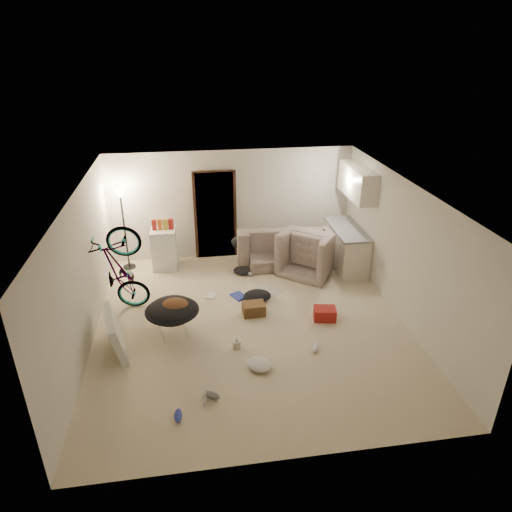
{
  "coord_description": "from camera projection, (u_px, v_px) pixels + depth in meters",
  "views": [
    {
      "loc": [
        -0.96,
        -6.87,
        4.68
      ],
      "look_at": [
        0.18,
        0.6,
        1.06
      ],
      "focal_mm": 32.0,
      "sensor_mm": 36.0,
      "label": 1
    }
  ],
  "objects": [
    {
      "name": "floor_lamp",
      "position": [
        122.0,
        213.0,
        9.75
      ],
      "size": [
        0.28,
        0.28,
        1.81
      ],
      "color": "black",
      "rests_on": "floor"
    },
    {
      "name": "wall_left",
      "position": [
        82.0,
        273.0,
        7.36
      ],
      "size": [
        0.02,
        6.0,
        2.5
      ],
      "primitive_type": "cube",
      "color": "silver",
      "rests_on": "floor"
    },
    {
      "name": "clothes_lump_a",
      "position": [
        257.0,
        296.0,
        8.99
      ],
      "size": [
        0.55,
        0.47,
        0.18
      ],
      "primitive_type": "ellipsoid",
      "rotation": [
        0.0,
        0.0,
        -0.0
      ],
      "color": "black",
      "rests_on": "floor"
    },
    {
      "name": "shoe_2",
      "position": [
        178.0,
        416.0,
        6.19
      ],
      "size": [
        0.11,
        0.26,
        0.1
      ],
      "primitive_type": "ellipsoid",
      "rotation": [
        0.0,
        0.0,
        1.54
      ],
      "color": "#2F3EAC",
      "rests_on": "floor"
    },
    {
      "name": "book_white",
      "position": [
        211.0,
        296.0,
        9.15
      ],
      "size": [
        0.27,
        0.29,
        0.02
      ],
      "primitive_type": "cube",
      "rotation": [
        0.0,
        0.0,
        -0.43
      ],
      "color": "silver",
      "rests_on": "floor"
    },
    {
      "name": "mini_fridge",
      "position": [
        164.0,
        249.0,
        10.14
      ],
      "size": [
        0.56,
        0.56,
        0.91
      ],
      "primitive_type": "cube",
      "rotation": [
        0.0,
        0.0,
        -0.04
      ],
      "color": "white",
      "rests_on": "floor"
    },
    {
      "name": "doorway",
      "position": [
        215.0,
        215.0,
        10.43
      ],
      "size": [
        0.85,
        0.1,
        2.04
      ],
      "primitive_type": "cube",
      "color": "black",
      "rests_on": "floor"
    },
    {
      "name": "shoe_3",
      "position": [
        212.0,
        395.0,
        6.55
      ],
      "size": [
        0.27,
        0.24,
        0.09
      ],
      "primitive_type": "ellipsoid",
      "rotation": [
        0.0,
        0.0,
        -0.64
      ],
      "color": "slate",
      "rests_on": "floor"
    },
    {
      "name": "floor",
      "position": [
        251.0,
        324.0,
        8.28
      ],
      "size": [
        5.5,
        6.0,
        0.02
      ],
      "primitive_type": "cube",
      "color": "beige",
      "rests_on": "ground"
    },
    {
      "name": "drink_case_b",
      "position": [
        325.0,
        314.0,
        8.36
      ],
      "size": [
        0.44,
        0.36,
        0.23
      ],
      "primitive_type": "cube",
      "rotation": [
        0.0,
        0.0,
        -0.18
      ],
      "color": "#A31C18",
      "rests_on": "floor"
    },
    {
      "name": "wall_back",
      "position": [
        232.0,
        204.0,
        10.42
      ],
      "size": [
        5.5,
        0.02,
        2.5
      ],
      "primitive_type": "cube",
      "color": "silver",
      "rests_on": "floor"
    },
    {
      "name": "snack_box_1",
      "position": [
        160.0,
        226.0,
        9.9
      ],
      "size": [
        0.11,
        0.09,
        0.3
      ],
      "primitive_type": "cube",
      "rotation": [
        0.0,
        0.0,
        0.16
      ],
      "color": "#D65D1A",
      "rests_on": "mini_fridge"
    },
    {
      "name": "tv_box",
      "position": [
        115.0,
        333.0,
        7.44
      ],
      "size": [
        0.48,
        1.04,
        0.68
      ],
      "primitive_type": "cube",
      "rotation": [
        0.0,
        -0.21,
        0.23
      ],
      "color": "silver",
      "rests_on": "floor"
    },
    {
      "name": "clothes_lump_b",
      "position": [
        243.0,
        270.0,
        10.04
      ],
      "size": [
        0.54,
        0.49,
        0.14
      ],
      "primitive_type": "ellipsoid",
      "rotation": [
        0.0,
        0.0,
        0.25
      ],
      "color": "black",
      "rests_on": "floor"
    },
    {
      "name": "ceiling",
      "position": [
        250.0,
        190.0,
        7.2
      ],
      "size": [
        5.5,
        6.0,
        0.02
      ],
      "primitive_type": "cube",
      "color": "white",
      "rests_on": "wall_back"
    },
    {
      "name": "bicycle",
      "position": [
        123.0,
        288.0,
        8.49
      ],
      "size": [
        1.87,
        0.95,
        1.04
      ],
      "primitive_type": "imported",
      "rotation": [
        0.0,
        -0.17,
        1.48
      ],
      "color": "black",
      "rests_on": "floor"
    },
    {
      "name": "book_asset",
      "position": [
        204.0,
        407.0,
        6.39
      ],
      "size": [
        0.25,
        0.21,
        0.02
      ],
      "primitive_type": "imported",
      "rotation": [
        0.0,
        0.0,
        1.23
      ],
      "color": "#A31C18",
      "rests_on": "floor"
    },
    {
      "name": "wall_front",
      "position": [
        289.0,
        380.0,
        5.06
      ],
      "size": [
        5.5,
        0.02,
        2.5
      ],
      "primitive_type": "cube",
      "color": "silver",
      "rests_on": "floor"
    },
    {
      "name": "snack_box_2",
      "position": [
        165.0,
        226.0,
        9.92
      ],
      "size": [
        0.11,
        0.09,
        0.3
      ],
      "primitive_type": "cube",
      "rotation": [
        0.0,
        0.0,
        0.21
      ],
      "color": "gold",
      "rests_on": "mini_fridge"
    },
    {
      "name": "shoe_1",
      "position": [
        249.0,
        273.0,
        9.94
      ],
      "size": [
        0.25,
        0.25,
        0.09
      ],
      "primitive_type": "ellipsoid",
      "rotation": [
        0.0,
        0.0,
        -0.79
      ],
      "color": "slate",
      "rests_on": "floor"
    },
    {
      "name": "snack_box_3",
      "position": [
        171.0,
        225.0,
        9.93
      ],
      "size": [
        0.12,
        0.1,
        0.3
      ],
      "primitive_type": "cube",
      "rotation": [
        0.0,
        0.0,
        -0.28
      ],
      "color": "#A31C18",
      "rests_on": "mini_fridge"
    },
    {
      "name": "armchair",
      "position": [
        312.0,
        254.0,
        10.07
      ],
      "size": [
        1.49,
        1.47,
        0.73
      ],
      "primitive_type": "imported",
      "rotation": [
        0.0,
        0.0,
        2.47
      ],
      "color": "#3E463D",
      "rests_on": "floor"
    },
    {
      "name": "sofa",
      "position": [
        285.0,
        248.0,
        10.48
      ],
      "size": [
        2.25,
        0.99,
        0.64
      ],
      "primitive_type": "imported",
      "rotation": [
        0.0,
        0.0,
        3.08
      ],
      "color": "#3E463D",
      "rests_on": "floor"
    },
    {
      "name": "sofa_drape",
      "position": [
        244.0,
        242.0,
        10.26
      ],
      "size": [
        0.63,
        0.55,
        0.28
      ],
      "primitive_type": "ellipsoid",
      "rotation": [
        0.0,
        0.0,
        -0.17
      ],
      "color": "black",
      "rests_on": "sofa"
    },
    {
      "name": "drink_case_a",
      "position": [
        254.0,
        309.0,
        8.51
      ],
      "size": [
        0.42,
        0.31,
        0.23
      ],
      "primitive_type": "cube",
      "rotation": [
        0.0,
        0.0,
        0.04
      ],
      "color": "brown",
      "rests_on": "floor"
    },
    {
      "name": "shoe_4",
      "position": [
        315.0,
        347.0,
        7.56
      ],
      "size": [
        0.19,
        0.29,
        0.1
      ],
      "primitive_type": "ellipsoid",
      "rotation": [
        0.0,
        0.0,
        1.22
      ],
      "color": "white",
      "rests_on": "floor"
    },
    {
      "name": "snack_box_0",
      "position": [
        154.0,
        226.0,
        9.88
      ],
      "size": [
        0.1,
        0.07,
        0.3
      ],
      "primitive_type": "cube",
      "rotation": [
        0.0,
        0.0,
        0.03
      ],
      "color": "#A31C18",
      "rests_on": "mini_fridge"
    },
    {
      "name": "juicer",
      "position": [
        237.0,
        344.0,
        7.59
      ],
      "size": [
        0.15,
        0.15,
        0.21
      ],
      "color": "beige",
      "rests_on": "floor"
    },
    {
      "name": "kitchen_uppers",
      "position": [
        358.0,
        182.0,
        9.57
      ],
      "size": [
        0.38,
        1.4,
        0.65
      ],
      "primitive_type": "cube",
      "color": "silver",
      "rests_on": "wall_right"
    },
    {
      "name": "door_trim",
      "position": [
        215.0,
        216.0,
        10.41
      ],
      "size": [
        0.97,
        0.04,
        2.1
      ],
      "primitive_type": "cube",
      "color": "#341B12",
      "rests_on": "floor"
    },
    {
      "name": "hoodie",
      "position": [
        175.0,
        306.0,
        7.73
      ],
      "size": [
        0.49,
        0.42,
        0.22
      ],
      "primitive_type": "ellipsoid",
      "rotation": [
        0.0,
        0.0,
        0.04
      ],
      "color": "#57341E",
      "rests_on": "saucer_chair"
    },
    {
      "name": "book_blue",
      "position": [
        239.0,
        296.0,
        9.13
      ],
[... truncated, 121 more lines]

